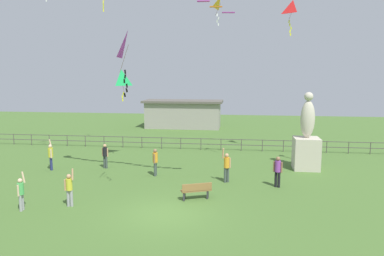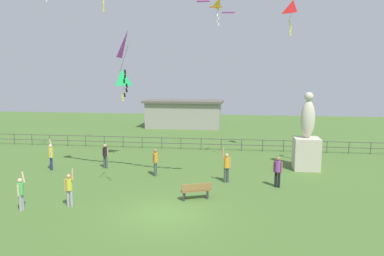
{
  "view_description": "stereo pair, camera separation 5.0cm",
  "coord_description": "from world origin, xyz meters",
  "px_view_note": "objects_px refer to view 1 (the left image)",
  "views": [
    {
      "loc": [
        3.22,
        -15.19,
        6.16
      ],
      "look_at": [
        0.39,
        6.23,
        2.94
      ],
      "focal_mm": 34.29,
      "sensor_mm": 36.0,
      "label": 1
    },
    {
      "loc": [
        3.27,
        -15.18,
        6.16
      ],
      "look_at": [
        0.39,
        6.23,
        2.94
      ],
      "focal_mm": 34.29,
      "sensor_mm": 36.0,
      "label": 2
    }
  ],
  "objects_px": {
    "kite_1": "(121,79)",
    "lamppost": "(309,120)",
    "person_1": "(105,154)",
    "kite_0": "(221,4)",
    "statue_monument": "(306,144)",
    "person_4": "(21,192)",
    "person_2": "(51,155)",
    "person_3": "(155,160)",
    "park_bench": "(196,190)",
    "person_6": "(227,165)",
    "kite_5": "(128,47)",
    "kite_3": "(293,9)",
    "person_5": "(278,170)",
    "person_0": "(69,187)"
  },
  "relations": [
    {
      "from": "person_2",
      "to": "person_6",
      "type": "bearing_deg",
      "value": -6.2
    },
    {
      "from": "lamppost",
      "to": "person_6",
      "type": "distance_m",
      "value": 7.8
    },
    {
      "from": "statue_monument",
      "to": "kite_0",
      "type": "relative_size",
      "value": 2.46
    },
    {
      "from": "statue_monument",
      "to": "person_1",
      "type": "bearing_deg",
      "value": -173.32
    },
    {
      "from": "person_2",
      "to": "person_4",
      "type": "xyz_separation_m",
      "value": [
        2.27,
        -6.85,
        -0.1
      ]
    },
    {
      "from": "lamppost",
      "to": "person_2",
      "type": "relative_size",
      "value": 2.09
    },
    {
      "from": "person_4",
      "to": "kite_1",
      "type": "bearing_deg",
      "value": 81.31
    },
    {
      "from": "person_1",
      "to": "statue_monument",
      "type": "bearing_deg",
      "value": 6.68
    },
    {
      "from": "person_2",
      "to": "person_3",
      "type": "distance_m",
      "value": 6.98
    },
    {
      "from": "person_0",
      "to": "kite_5",
      "type": "height_order",
      "value": "kite_5"
    },
    {
      "from": "person_1",
      "to": "person_3",
      "type": "xyz_separation_m",
      "value": [
        3.67,
        -1.35,
        0.03
      ]
    },
    {
      "from": "park_bench",
      "to": "person_5",
      "type": "relative_size",
      "value": 0.9
    },
    {
      "from": "person_1",
      "to": "person_6",
      "type": "bearing_deg",
      "value": -14.81
    },
    {
      "from": "person_0",
      "to": "lamppost",
      "type": "bearing_deg",
      "value": 39.06
    },
    {
      "from": "person_4",
      "to": "kite_0",
      "type": "distance_m",
      "value": 18.14
    },
    {
      "from": "person_5",
      "to": "kite_1",
      "type": "height_order",
      "value": "kite_1"
    },
    {
      "from": "person_1",
      "to": "person_5",
      "type": "distance_m",
      "value": 11.13
    },
    {
      "from": "park_bench",
      "to": "kite_0",
      "type": "distance_m",
      "value": 14.64
    },
    {
      "from": "person_5",
      "to": "person_2",
      "type": "bearing_deg",
      "value": 172.74
    },
    {
      "from": "lamppost",
      "to": "kite_0",
      "type": "height_order",
      "value": "kite_0"
    },
    {
      "from": "kite_0",
      "to": "kite_5",
      "type": "bearing_deg",
      "value": -110.35
    },
    {
      "from": "person_4",
      "to": "person_1",
      "type": "bearing_deg",
      "value": 82.42
    },
    {
      "from": "lamppost",
      "to": "person_2",
      "type": "xyz_separation_m",
      "value": [
        -16.66,
        -4.07,
        -2.04
      ]
    },
    {
      "from": "kite_3",
      "to": "statue_monument",
      "type": "bearing_deg",
      "value": -78.58
    },
    {
      "from": "kite_0",
      "to": "kite_3",
      "type": "height_order",
      "value": "kite_0"
    },
    {
      "from": "person_2",
      "to": "person_0",
      "type": "bearing_deg",
      "value": -55.29
    },
    {
      "from": "person_3",
      "to": "person_4",
      "type": "height_order",
      "value": "person_4"
    },
    {
      "from": "statue_monument",
      "to": "person_5",
      "type": "bearing_deg",
      "value": -117.69
    },
    {
      "from": "lamppost",
      "to": "person_0",
      "type": "xyz_separation_m",
      "value": [
        -12.47,
        -10.12,
        -2.11
      ]
    },
    {
      "from": "person_0",
      "to": "statue_monument",
      "type": "bearing_deg",
      "value": 34.93
    },
    {
      "from": "person_0",
      "to": "person_4",
      "type": "bearing_deg",
      "value": -157.43
    },
    {
      "from": "kite_1",
      "to": "lamppost",
      "type": "bearing_deg",
      "value": 4.04
    },
    {
      "from": "kite_1",
      "to": "person_3",
      "type": "bearing_deg",
      "value": -48.78
    },
    {
      "from": "kite_1",
      "to": "kite_3",
      "type": "relative_size",
      "value": 0.9
    },
    {
      "from": "person_3",
      "to": "kite_1",
      "type": "height_order",
      "value": "kite_1"
    },
    {
      "from": "lamppost",
      "to": "person_2",
      "type": "height_order",
      "value": "lamppost"
    },
    {
      "from": "statue_monument",
      "to": "kite_3",
      "type": "height_order",
      "value": "kite_3"
    },
    {
      "from": "person_3",
      "to": "person_2",
      "type": "bearing_deg",
      "value": 176.23
    },
    {
      "from": "kite_3",
      "to": "person_3",
      "type": "bearing_deg",
      "value": -142.82
    },
    {
      "from": "lamppost",
      "to": "kite_0",
      "type": "xyz_separation_m",
      "value": [
        -6.19,
        1.61,
        8.1
      ]
    },
    {
      "from": "person_2",
      "to": "person_3",
      "type": "height_order",
      "value": "person_2"
    },
    {
      "from": "kite_0",
      "to": "person_0",
      "type": "bearing_deg",
      "value": -118.16
    },
    {
      "from": "park_bench",
      "to": "person_5",
      "type": "distance_m",
      "value": 4.9
    },
    {
      "from": "statue_monument",
      "to": "person_3",
      "type": "relative_size",
      "value": 3.0
    },
    {
      "from": "lamppost",
      "to": "person_1",
      "type": "relative_size",
      "value": 2.56
    },
    {
      "from": "person_1",
      "to": "kite_5",
      "type": "distance_m",
      "value": 9.08
    },
    {
      "from": "person_1",
      "to": "kite_1",
      "type": "distance_m",
      "value": 5.42
    },
    {
      "from": "park_bench",
      "to": "kite_3",
      "type": "height_order",
      "value": "kite_3"
    },
    {
      "from": "person_5",
      "to": "kite_1",
      "type": "distance_m",
      "value": 12.41
    },
    {
      "from": "statue_monument",
      "to": "person_4",
      "type": "relative_size",
      "value": 2.83
    }
  ]
}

